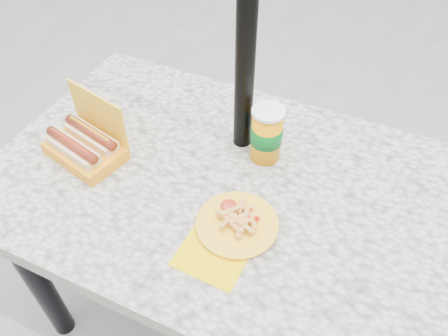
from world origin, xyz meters
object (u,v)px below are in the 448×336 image
at_px(hotdog_box, 85,145).
at_px(fries_plate, 235,225).
at_px(soda_cup, 267,134).
at_px(umbrella_pole, 247,28).

relative_size(hotdog_box, fries_plate, 0.89).
xyz_separation_m(hotdog_box, soda_cup, (0.44, 0.20, 0.04)).
height_order(umbrella_pole, hotdog_box, umbrella_pole).
bearing_deg(hotdog_box, soda_cup, 37.74).
bearing_deg(umbrella_pole, fries_plate, -69.85).
relative_size(umbrella_pole, soda_cup, 13.67).
xyz_separation_m(umbrella_pole, hotdog_box, (-0.36, -0.23, -0.31)).
bearing_deg(hotdog_box, fries_plate, 6.86).
bearing_deg(umbrella_pole, soda_cup, -20.42).
bearing_deg(soda_cup, fries_plate, -84.61).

